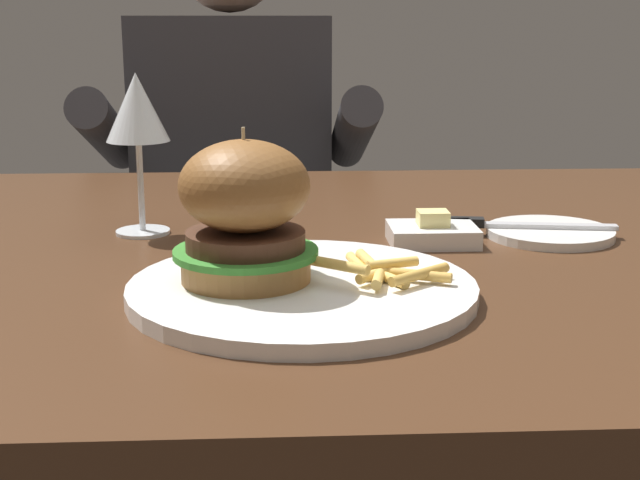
{
  "coord_description": "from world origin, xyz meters",
  "views": [
    {
      "loc": [
        0.0,
        -0.93,
        0.98
      ],
      "look_at": [
        0.04,
        -0.17,
        0.78
      ],
      "focal_mm": 50.0,
      "sensor_mm": 36.0,
      "label": 1
    }
  ],
  "objects_px": {
    "table_knife": "(502,224)",
    "diner_person": "(233,238)",
    "burger_sandwich": "(241,211)",
    "bread_plate": "(547,233)",
    "butter_dish": "(430,233)",
    "main_plate": "(299,290)",
    "wine_glass": "(134,113)"
  },
  "relations": [
    {
      "from": "wine_glass",
      "to": "bread_plate",
      "type": "bearing_deg",
      "value": -5.09
    },
    {
      "from": "burger_sandwich",
      "to": "bread_plate",
      "type": "xyz_separation_m",
      "value": [
        0.33,
        0.2,
        -0.07
      ]
    },
    {
      "from": "bread_plate",
      "to": "butter_dish",
      "type": "relative_size",
      "value": 1.5
    },
    {
      "from": "main_plate",
      "to": "wine_glass",
      "type": "distance_m",
      "value": 0.33
    },
    {
      "from": "wine_glass",
      "to": "table_knife",
      "type": "relative_size",
      "value": 0.87
    },
    {
      "from": "table_knife",
      "to": "diner_person",
      "type": "bearing_deg",
      "value": 114.79
    },
    {
      "from": "butter_dish",
      "to": "diner_person",
      "type": "relative_size",
      "value": 0.08
    },
    {
      "from": "wine_glass",
      "to": "butter_dish",
      "type": "distance_m",
      "value": 0.35
    },
    {
      "from": "bread_plate",
      "to": "diner_person",
      "type": "bearing_deg",
      "value": 117.71
    },
    {
      "from": "burger_sandwich",
      "to": "bread_plate",
      "type": "relative_size",
      "value": 0.95
    },
    {
      "from": "bread_plate",
      "to": "butter_dish",
      "type": "distance_m",
      "value": 0.14
    },
    {
      "from": "main_plate",
      "to": "diner_person",
      "type": "height_order",
      "value": "diner_person"
    },
    {
      "from": "table_knife",
      "to": "burger_sandwich",
      "type": "bearing_deg",
      "value": -144.02
    },
    {
      "from": "bread_plate",
      "to": "butter_dish",
      "type": "height_order",
      "value": "butter_dish"
    },
    {
      "from": "burger_sandwich",
      "to": "butter_dish",
      "type": "distance_m",
      "value": 0.27
    },
    {
      "from": "bread_plate",
      "to": "burger_sandwich",
      "type": "bearing_deg",
      "value": -149.21
    },
    {
      "from": "butter_dish",
      "to": "wine_glass",
      "type": "bearing_deg",
      "value": 168.81
    },
    {
      "from": "table_knife",
      "to": "butter_dish",
      "type": "xyz_separation_m",
      "value": [
        -0.09,
        -0.03,
        -0.0
      ]
    },
    {
      "from": "table_knife",
      "to": "main_plate",
      "type": "bearing_deg",
      "value": -137.42
    },
    {
      "from": "bread_plate",
      "to": "table_knife",
      "type": "relative_size",
      "value": 0.68
    },
    {
      "from": "burger_sandwich",
      "to": "bread_plate",
      "type": "bearing_deg",
      "value": 30.79
    },
    {
      "from": "burger_sandwich",
      "to": "diner_person",
      "type": "height_order",
      "value": "diner_person"
    },
    {
      "from": "main_plate",
      "to": "burger_sandwich",
      "type": "relative_size",
      "value": 2.27
    },
    {
      "from": "bread_plate",
      "to": "main_plate",
      "type": "bearing_deg",
      "value": -143.78
    },
    {
      "from": "table_knife",
      "to": "diner_person",
      "type": "relative_size",
      "value": 0.17
    },
    {
      "from": "bread_plate",
      "to": "table_knife",
      "type": "distance_m",
      "value": 0.05
    },
    {
      "from": "main_plate",
      "to": "wine_glass",
      "type": "bearing_deg",
      "value": 124.86
    },
    {
      "from": "main_plate",
      "to": "butter_dish",
      "type": "height_order",
      "value": "butter_dish"
    },
    {
      "from": "burger_sandwich",
      "to": "butter_dish",
      "type": "height_order",
      "value": "burger_sandwich"
    },
    {
      "from": "wine_glass",
      "to": "bread_plate",
      "type": "xyz_separation_m",
      "value": [
        0.45,
        -0.04,
        -0.13
      ]
    },
    {
      "from": "bread_plate",
      "to": "table_knife",
      "type": "height_order",
      "value": "table_knife"
    },
    {
      "from": "burger_sandwich",
      "to": "bread_plate",
      "type": "height_order",
      "value": "burger_sandwich"
    }
  ]
}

